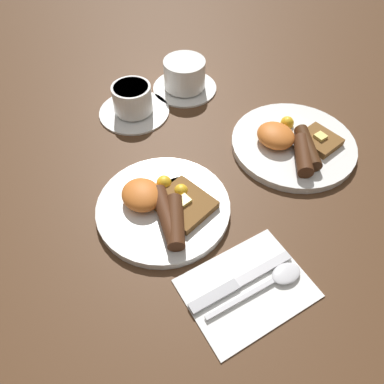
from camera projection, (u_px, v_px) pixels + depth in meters
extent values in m
plane|color=#4C301C|center=(164.00, 210.00, 0.66)|extent=(3.00, 3.00, 0.00)
cylinder|color=white|center=(163.00, 208.00, 0.65)|extent=(0.23, 0.23, 0.01)
cylinder|color=white|center=(165.00, 185.00, 0.67)|extent=(0.07, 0.07, 0.01)
sphere|color=yellow|center=(164.00, 183.00, 0.66)|extent=(0.03, 0.03, 0.03)
cylinder|color=white|center=(182.00, 193.00, 0.66)|extent=(0.08, 0.08, 0.01)
sphere|color=yellow|center=(180.00, 190.00, 0.65)|extent=(0.02, 0.02, 0.02)
ellipsoid|color=orange|center=(142.00, 195.00, 0.64)|extent=(0.07, 0.07, 0.03)
cylinder|color=#462513|center=(175.00, 222.00, 0.61)|extent=(0.10, 0.08, 0.03)
cylinder|color=#4A2816|center=(166.00, 214.00, 0.62)|extent=(0.11, 0.06, 0.03)
cube|color=brown|center=(184.00, 204.00, 0.64)|extent=(0.10, 0.10, 0.01)
cube|color=#F4E072|center=(184.00, 200.00, 0.63)|extent=(0.02, 0.02, 0.01)
cylinder|color=white|center=(293.00, 144.00, 0.76)|extent=(0.25, 0.25, 0.01)
cylinder|color=white|center=(288.00, 127.00, 0.77)|extent=(0.08, 0.08, 0.01)
sphere|color=yellow|center=(287.00, 123.00, 0.77)|extent=(0.03, 0.03, 0.03)
ellipsoid|color=orange|center=(275.00, 135.00, 0.74)|extent=(0.08, 0.07, 0.03)
cylinder|color=#442412|center=(303.00, 155.00, 0.70)|extent=(0.09, 0.08, 0.03)
cylinder|color=#3B200E|center=(308.00, 148.00, 0.72)|extent=(0.10, 0.08, 0.03)
cube|color=brown|center=(319.00, 140.00, 0.74)|extent=(0.08, 0.07, 0.01)
cube|color=#F4E072|center=(321.00, 136.00, 0.73)|extent=(0.02, 0.02, 0.01)
cylinder|color=white|center=(134.00, 111.00, 0.83)|extent=(0.15, 0.15, 0.01)
cylinder|color=white|center=(132.00, 98.00, 0.80)|extent=(0.08, 0.08, 0.06)
cylinder|color=#56331E|center=(131.00, 88.00, 0.78)|extent=(0.07, 0.07, 0.00)
torus|color=white|center=(119.00, 90.00, 0.82)|extent=(0.04, 0.02, 0.04)
cylinder|color=white|center=(185.00, 87.00, 0.89)|extent=(0.15, 0.15, 0.01)
cylinder|color=white|center=(185.00, 74.00, 0.86)|extent=(0.10, 0.10, 0.06)
cylinder|color=#56331E|center=(184.00, 62.00, 0.83)|extent=(0.08, 0.08, 0.00)
torus|color=white|center=(195.00, 63.00, 0.88)|extent=(0.02, 0.04, 0.04)
cube|color=white|center=(247.00, 288.00, 0.56)|extent=(0.16, 0.20, 0.01)
cube|color=silver|center=(264.00, 269.00, 0.58)|extent=(0.03, 0.10, 0.00)
cube|color=#9E9EA3|center=(214.00, 296.00, 0.55)|extent=(0.03, 0.08, 0.01)
ellipsoid|color=silver|center=(286.00, 273.00, 0.57)|extent=(0.04, 0.05, 0.01)
cube|color=silver|center=(239.00, 300.00, 0.55)|extent=(0.02, 0.12, 0.00)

